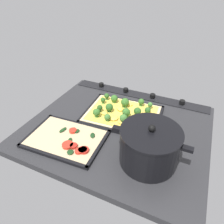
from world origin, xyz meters
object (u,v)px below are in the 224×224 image
Objects in this scene: baking_tray_back at (66,139)px; baking_tray_front at (122,115)px; broccoli_pizza at (122,112)px; veggie_pizza_back at (67,139)px; cooking_pot at (149,146)px.

baking_tray_front is at bearing -120.42° from baking_tray_back.
broccoli_pizza is (0.04, 0.32, 1.87)cm from baking_tray_front.
baking_tray_back is 1.22cm from veggie_pizza_back.
baking_tray_front is 1.25× the size of veggie_pizza_back.
cooking_pot is (-18.75, 21.94, 6.63)cm from baking_tray_front.
veggie_pizza_back is 1.06× the size of cooking_pot.
baking_tray_back is at bearing 59.33° from broccoli_pizza.
veggie_pizza_back is (13.84, 25.22, -1.14)cm from broccoli_pizza.
veggie_pizza_back reaches higher than baking_tray_front.
baking_tray_back is (14.77, 24.91, -1.86)cm from broccoli_pizza.
baking_tray_back is 1.09× the size of veggie_pizza_back.
baking_tray_back is 1.15× the size of cooking_pot.
veggie_pizza_back is (-0.94, 0.31, 0.71)cm from baking_tray_back.
baking_tray_front is 29.61cm from cooking_pot.
baking_tray_front is 1.07× the size of broccoli_pizza.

